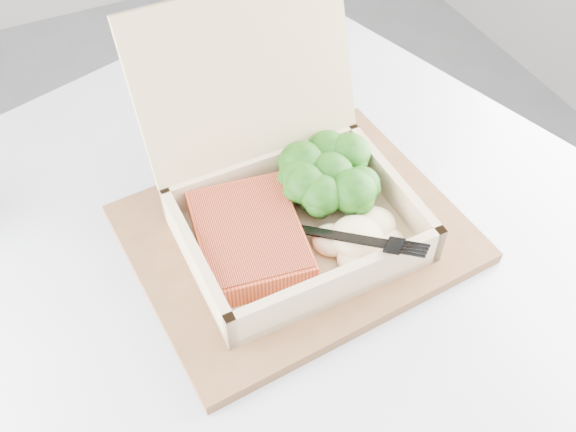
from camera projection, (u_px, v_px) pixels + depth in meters
name	position (u px, v px, depth m)	size (l,w,h in m)	color
cafe_table	(263.00, 355.00, 0.81)	(1.02, 1.02, 0.74)	black
serving_tray	(296.00, 233.00, 0.69)	(0.34, 0.27, 0.01)	brown
takeout_container	(281.00, 178.00, 0.66)	(0.24, 0.25, 0.21)	tan
salmon_fillet	(249.00, 237.00, 0.65)	(0.10, 0.14, 0.03)	#D65429
broccoli_pile	(331.00, 179.00, 0.69)	(0.12, 0.12, 0.04)	#296D18
mashed_potatoes	(357.00, 237.00, 0.64)	(0.09, 0.08, 0.03)	beige
plastic_fork	(323.00, 230.00, 0.64)	(0.10, 0.12, 0.03)	black
receipt	(216.00, 132.00, 0.81)	(0.08, 0.15, 0.00)	white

